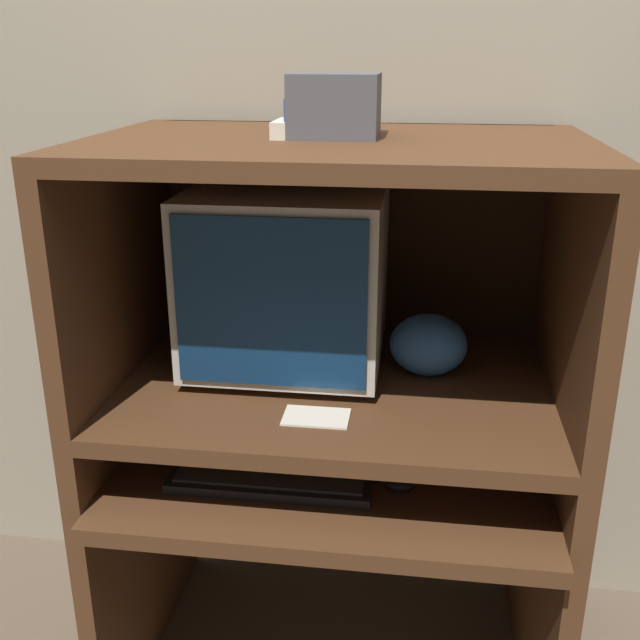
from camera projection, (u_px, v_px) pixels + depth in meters
The scene contains 11 objects.
wall_back at pixel (356, 123), 1.84m from camera, with size 6.00×0.06×2.60m.
desk_base at pixel (333, 538), 1.74m from camera, with size 1.00×0.72×0.62m.
desk_monitor_shelf at pixel (336, 396), 1.67m from camera, with size 1.00×0.67×0.17m.
hutch_upper at pixel (339, 217), 1.56m from camera, with size 1.00×0.67×0.52m.
crt_monitor at pixel (287, 277), 1.67m from camera, with size 0.43×0.40×0.41m.
keyboard at pixel (271, 477), 1.57m from camera, with size 0.42×0.15×0.03m.
mouse at pixel (400, 484), 1.54m from camera, with size 0.06×0.04×0.03m.
snack_bag at pixel (428, 345), 1.67m from camera, with size 0.17×0.13×0.14m.
book_stack at pixel (320, 118), 1.48m from camera, with size 0.17×0.13×0.08m.
paper_card at pixel (316, 417), 1.49m from camera, with size 0.13×0.09×0.00m.
storage_box at pixel (335, 106), 1.47m from camera, with size 0.17×0.15×0.12m.
Camera 1 is at (0.17, -1.16, 1.48)m, focal length 42.00 mm.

